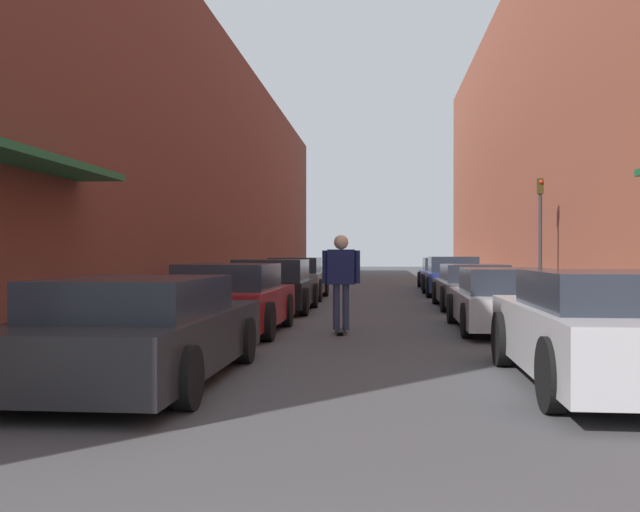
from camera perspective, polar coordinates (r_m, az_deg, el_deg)
ground at (r=22.27m, az=4.49°, el=-3.63°), size 114.50×114.50×0.00m
curb_strip_left at (r=27.87m, az=-4.91°, el=-2.73°), size 1.80×52.04×0.12m
curb_strip_right at (r=27.81m, az=14.09°, el=-2.75°), size 1.80×52.04×0.12m
building_row_left at (r=28.66m, az=-10.68°, el=6.81°), size 4.90×52.04×9.58m
building_row_right at (r=28.80m, az=19.89°, el=10.07°), size 4.90×52.04×12.86m
parked_car_left_0 at (r=8.55m, az=-14.14°, el=-5.82°), size 2.06×4.71×1.22m
parked_car_left_1 at (r=13.45m, az=-7.16°, el=-3.47°), size 1.98×4.00×1.30m
parked_car_left_2 at (r=18.32m, az=-3.81°, el=-2.45°), size 2.07×4.04×1.34m
parked_car_left_3 at (r=23.32m, az=-1.90°, el=-1.83°), size 1.88×4.48×1.36m
parked_car_right_0 at (r=8.57m, az=21.71°, el=-5.49°), size 1.92×4.50×1.30m
parked_car_right_1 at (r=14.21m, az=14.63°, el=-3.46°), size 1.96×4.36×1.21m
parked_car_right_2 at (r=19.83m, az=12.12°, el=-2.42°), size 1.95×4.69×1.20m
parked_car_right_3 at (r=25.45m, az=10.53°, el=-1.66°), size 1.95×4.01×1.38m
parked_car_right_4 at (r=30.33m, az=9.71°, el=-1.42°), size 1.86×4.57×1.31m
skateboarder at (r=13.22m, az=1.70°, el=-1.35°), size 0.71×0.78×1.84m
traffic_light at (r=21.73m, az=17.21°, el=2.37°), size 0.16×0.22×3.56m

